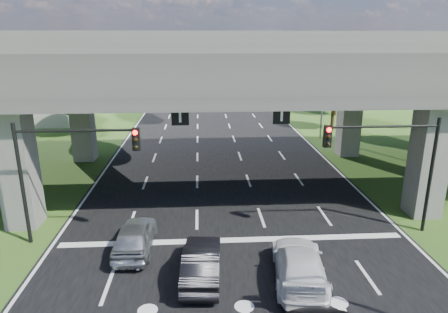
{
  "coord_description": "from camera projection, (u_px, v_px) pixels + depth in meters",
  "views": [
    {
      "loc": [
        -1.55,
        -14.24,
        9.73
      ],
      "look_at": [
        -0.15,
        8.32,
        2.94
      ],
      "focal_mm": 32.0,
      "sensor_mm": 36.0,
      "label": 1
    }
  ],
  "objects": [
    {
      "name": "ground",
      "position": [
        240.0,
        282.0,
        16.51
      ],
      "size": [
        160.0,
        160.0,
        0.0
      ],
      "primitive_type": "plane",
      "color": "#2F4F19",
      "rests_on": "ground"
    },
    {
      "name": "road",
      "position": [
        225.0,
        192.0,
        26.06
      ],
      "size": [
        18.0,
        120.0,
        0.03
      ],
      "primitive_type": "cube",
      "color": "black",
      "rests_on": "ground"
    },
    {
      "name": "overpass",
      "position": [
        223.0,
        66.0,
        25.7
      ],
      "size": [
        80.0,
        15.0,
        10.0
      ],
      "color": "#373532",
      "rests_on": "ground"
    },
    {
      "name": "signal_right",
      "position": [
        392.0,
        155.0,
        19.53
      ],
      "size": [
        5.76,
        0.54,
        6.0
      ],
      "color": "black",
      "rests_on": "ground"
    },
    {
      "name": "signal_left",
      "position": [
        66.0,
        161.0,
        18.61
      ],
      "size": [
        5.76,
        0.54,
        6.0
      ],
      "color": "black",
      "rests_on": "ground"
    },
    {
      "name": "streetlight_far",
      "position": [
        320.0,
        79.0,
        38.36
      ],
      "size": [
        3.38,
        0.25,
        10.0
      ],
      "color": "gray",
      "rests_on": "ground"
    },
    {
      "name": "streetlight_beyond",
      "position": [
        285.0,
        67.0,
        53.66
      ],
      "size": [
        3.38,
        0.25,
        10.0
      ],
      "color": "gray",
      "rests_on": "ground"
    },
    {
      "name": "tree_left_near",
      "position": [
        73.0,
        89.0,
        39.15
      ],
      "size": [
        4.5,
        4.5,
        7.8
      ],
      "color": "black",
      "rests_on": "ground"
    },
    {
      "name": "tree_left_mid",
      "position": [
        68.0,
        86.0,
        46.8
      ],
      "size": [
        3.91,
        3.9,
        6.76
      ],
      "color": "black",
      "rests_on": "ground"
    },
    {
      "name": "tree_left_far",
      "position": [
        115.0,
        72.0,
        54.41
      ],
      "size": [
        4.8,
        4.8,
        8.32
      ],
      "color": "black",
      "rests_on": "ground"
    },
    {
      "name": "tree_right_near",
      "position": [
        335.0,
        88.0,
        42.75
      ],
      "size": [
        4.2,
        4.2,
        7.28
      ],
      "color": "black",
      "rests_on": "ground"
    },
    {
      "name": "tree_right_mid",
      "position": [
        338.0,
        82.0,
        50.67
      ],
      "size": [
        3.91,
        3.9,
        6.76
      ],
      "color": "black",
      "rests_on": "ground"
    },
    {
      "name": "tree_right_far",
      "position": [
        293.0,
        72.0,
        57.89
      ],
      "size": [
        4.5,
        4.5,
        7.8
      ],
      "color": "black",
      "rests_on": "ground"
    },
    {
      "name": "car_silver",
      "position": [
        135.0,
        236.0,
        18.72
      ],
      "size": [
        1.78,
        4.31,
        1.46
      ],
      "primitive_type": "imported",
      "rotation": [
        0.0,
        0.0,
        3.13
      ],
      "color": "#AEB1B6",
      "rests_on": "road"
    },
    {
      "name": "car_dark",
      "position": [
        202.0,
        262.0,
        16.6
      ],
      "size": [
        1.77,
        4.44,
        1.44
      ],
      "primitive_type": "imported",
      "rotation": [
        0.0,
        0.0,
        3.08
      ],
      "color": "black",
      "rests_on": "road"
    },
    {
      "name": "car_white",
      "position": [
        299.0,
        264.0,
        16.4
      ],
      "size": [
        2.67,
        5.22,
        1.45
      ],
      "primitive_type": "imported",
      "rotation": [
        0.0,
        0.0,
        3.01
      ],
      "color": "silver",
      "rests_on": "road"
    }
  ]
}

